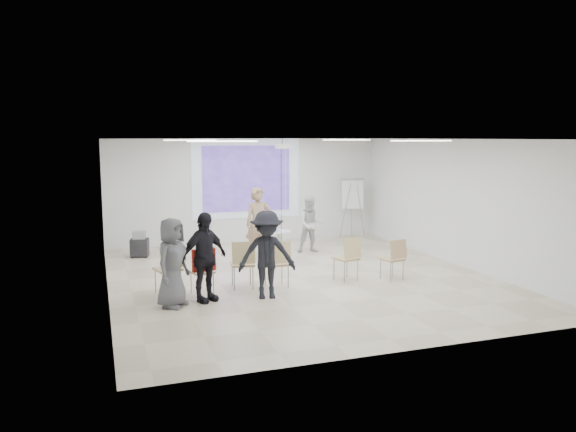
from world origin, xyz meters
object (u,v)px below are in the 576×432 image
object	(u,v)px
audience_mid	(267,249)
audience_outer	(172,257)
player_right	(311,221)
laptop	(242,262)
chair_right_inner	(348,255)
av_cart	(140,245)
chair_far_left	(169,265)
flipchart_easel	(353,194)
audience_left	(204,251)
player_left	(258,219)
chair_right_far	(394,256)
chair_left_mid	(204,269)
pedestal_table	(279,242)
chair_left_inner	(243,261)
chair_center	(278,260)

from	to	relation	value
audience_mid	audience_outer	xyz separation A→B (m)	(-1.76, 0.03, -0.04)
player_right	laptop	world-z (taller)	player_right
chair_right_inner	av_cart	bearing A→B (deg)	120.97
player_right	chair_far_left	size ratio (longest dim) A/B	1.68
chair_far_left	flipchart_easel	distance (m)	7.59
audience_left	audience_outer	distance (m)	0.62
player_left	flipchart_easel	distance (m)	4.15
player_left	audience_outer	size ratio (longest dim) A/B	1.13
chair_right_far	av_cart	bearing A→B (deg)	128.92
chair_left_mid	audience_left	world-z (taller)	audience_left
audience_mid	audience_outer	size ratio (longest dim) A/B	1.05
chair_right_inner	flipchart_easel	xyz separation A→B (m)	(2.31, 4.70, 0.78)
player_left	chair_left_mid	bearing A→B (deg)	-125.29
pedestal_table	audience_outer	distance (m)	4.52
chair_left_mid	av_cart	bearing A→B (deg)	89.04
chair_right_far	audience_outer	xyz separation A→B (m)	(-4.72, -0.35, 0.38)
pedestal_table	laptop	distance (m)	2.90
player_left	audience_outer	xyz separation A→B (m)	(-2.52, -3.20, -0.12)
chair_far_left	flipchart_easel	world-z (taller)	flipchart_easel
chair_left_inner	audience_outer	xyz separation A→B (m)	(-1.49, -0.74, 0.32)
player_right	audience_mid	size ratio (longest dim) A/B	0.87
chair_right_far	audience_outer	distance (m)	4.75
pedestal_table	player_left	bearing A→B (deg)	-173.51
pedestal_table	player_left	distance (m)	0.84
pedestal_table	chair_right_far	world-z (taller)	chair_right_far
player_left	chair_left_inner	size ratio (longest dim) A/B	2.08
chair_far_left	flipchart_easel	size ratio (longest dim) A/B	0.54
chair_left_inner	audience_outer	distance (m)	1.69
chair_right_inner	pedestal_table	bearing A→B (deg)	90.05
chair_left_inner	audience_left	size ratio (longest dim) A/B	0.51
audience_left	chair_center	bearing A→B (deg)	-11.97
chair_center	chair_right_far	world-z (taller)	chair_center
chair_right_far	audience_outer	bearing A→B (deg)	173.59
laptop	av_cart	xyz separation A→B (m)	(-1.75, 3.74, -0.23)
chair_center	audience_left	size ratio (longest dim) A/B	0.50
player_left	chair_right_far	world-z (taller)	player_left
chair_left_inner	audience_mid	size ratio (longest dim) A/B	0.52
chair_right_inner	chair_right_far	bearing A→B (deg)	-30.20
chair_far_left	laptop	xyz separation A→B (m)	(1.46, 0.05, -0.05)
player_right	chair_left_mid	world-z (taller)	player_right
player_right	audience_left	world-z (taller)	audience_left
av_cart	chair_left_mid	bearing A→B (deg)	-62.92
player_right	chair_center	xyz separation A→B (m)	(-1.93, -3.14, -0.26)
player_right	pedestal_table	bearing A→B (deg)	-145.51
chair_center	audience_outer	size ratio (longest dim) A/B	0.53
chair_far_left	audience_outer	size ratio (longest dim) A/B	0.54
player_right	chair_center	size ratio (longest dim) A/B	1.71
chair_left_mid	chair_far_left	bearing A→B (deg)	149.11
chair_far_left	av_cart	distance (m)	3.81
chair_right_inner	laptop	size ratio (longest dim) A/B	2.62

